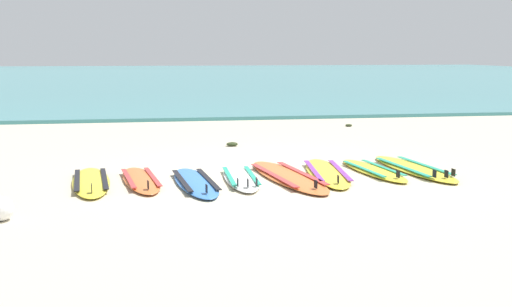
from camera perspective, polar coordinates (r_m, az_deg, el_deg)
name	(u,v)px	position (r m, az deg, el deg)	size (l,w,h in m)	color
ground_plane	(271,176)	(9.15, 1.48, -2.13)	(80.00, 80.00, 0.00)	#C1B599
sea	(183,76)	(46.28, -7.08, 7.45)	(80.00, 60.00, 0.10)	teal
surfboard_0	(91,182)	(8.89, -15.60, -2.62)	(0.79, 2.16, 0.18)	yellow
surfboard_1	(141,180)	(8.84, -11.03, -2.50)	(0.80, 2.00, 0.18)	orange
surfboard_2	(195,182)	(8.57, -5.87, -2.76)	(0.78, 2.16, 0.18)	#3875CC
surfboard_3	(241,178)	(8.81, -1.49, -2.37)	(0.48, 1.91, 0.18)	silver
surfboard_4	(287,176)	(8.94, 3.05, -2.19)	(1.09, 2.62, 0.18)	orange
surfboard_5	(327,172)	(9.26, 6.82, -1.83)	(0.80, 2.35, 0.18)	yellow
surfboard_6	(373,170)	(9.55, 11.19, -1.59)	(0.75, 1.97, 0.18)	yellow
surfboard_7	(413,168)	(9.86, 14.91, -1.38)	(0.86, 2.37, 0.18)	yellow
beach_ball	(1,209)	(7.30, -23.34, -4.89)	(0.29, 0.29, 0.29)	white
seaweed_clump_near_shoreline	(349,125)	(15.31, 8.91, 2.70)	(0.18, 0.14, 0.06)	#2D381E
seaweed_clump_mid_sand	(232,144)	(11.99, -2.32, 0.91)	(0.23, 0.19, 0.08)	#2D381E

